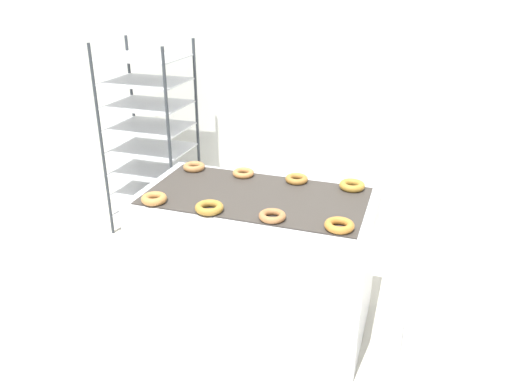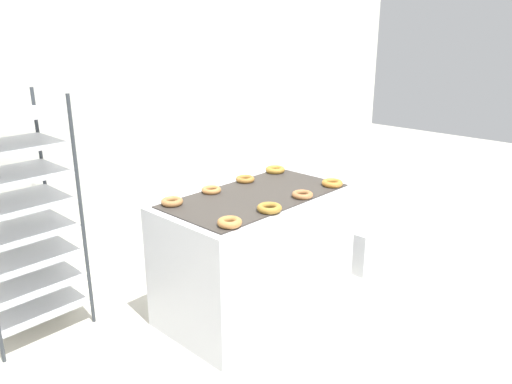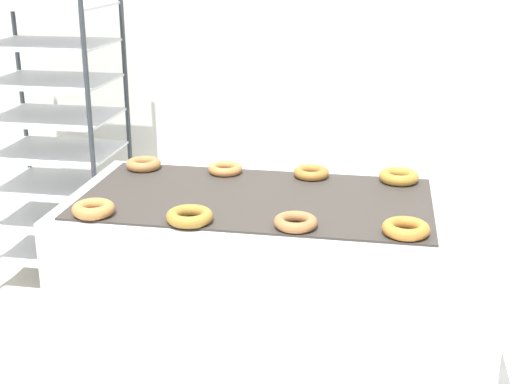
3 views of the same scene
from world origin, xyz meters
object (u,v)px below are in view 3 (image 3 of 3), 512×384
(donut_near_midright, at_px, (296,222))
(donut_near_right, at_px, (406,229))
(donut_near_midleft, at_px, (190,216))
(donut_far_left, at_px, (143,164))
(donut_near_left, at_px, (93,209))
(donut_far_right, at_px, (399,177))
(baking_rack_cart, at_px, (56,134))
(fryer_machine, at_px, (256,304))
(donut_far_midright, at_px, (311,173))
(donut_far_midleft, at_px, (225,169))

(donut_near_midright, bearing_deg, donut_near_right, 0.56)
(donut_near_midleft, bearing_deg, donut_far_left, 122.59)
(donut_near_left, height_order, donut_far_right, same)
(baking_rack_cart, xyz_separation_m, donut_far_left, (0.70, -0.67, 0.08))
(fryer_machine, distance_m, donut_far_right, 0.73)
(donut_near_midright, height_order, donut_far_midright, same)
(donut_far_midleft, xyz_separation_m, donut_far_midright, (0.34, 0.01, 0.00))
(donut_far_left, distance_m, donut_far_right, 1.02)
(fryer_machine, distance_m, donut_near_midright, 0.55)
(donut_near_midright, bearing_deg, fryer_machine, 124.30)
(baking_rack_cart, bearing_deg, donut_far_midleft, -32.71)
(donut_near_midleft, xyz_separation_m, donut_far_midleft, (-0.00, 0.53, -0.00))
(donut_near_right, height_order, donut_far_right, donut_far_right)
(donut_near_right, bearing_deg, baking_rack_cart, 145.74)
(donut_far_midleft, bearing_deg, donut_near_left, -122.26)
(donut_near_left, bearing_deg, donut_near_midright, 0.99)
(baking_rack_cart, relative_size, donut_far_left, 11.16)
(donut_near_midright, relative_size, donut_far_right, 0.94)
(donut_near_left, distance_m, donut_far_left, 0.53)
(donut_near_midright, height_order, donut_far_right, donut_far_right)
(baking_rack_cart, bearing_deg, donut_near_right, -34.26)
(fryer_machine, height_order, donut_near_right, donut_near_right)
(donut_far_midleft, bearing_deg, donut_near_midright, -56.07)
(fryer_machine, bearing_deg, donut_far_midleft, 123.55)
(baking_rack_cart, bearing_deg, donut_far_right, -20.92)
(donut_near_right, xyz_separation_m, donut_far_midright, (-0.35, 0.52, -0.00))
(donut_far_left, bearing_deg, donut_near_midright, -36.84)
(donut_near_right, bearing_deg, donut_far_midleft, 143.51)
(donut_near_midright, distance_m, donut_far_midright, 0.53)
(donut_far_right, bearing_deg, donut_near_right, -88.05)
(donut_near_midleft, xyz_separation_m, donut_far_midright, (0.34, 0.54, -0.00))
(baking_rack_cart, bearing_deg, donut_near_left, -59.43)
(donut_near_midright, relative_size, donut_near_right, 0.95)
(baking_rack_cart, relative_size, donut_near_right, 10.42)
(fryer_machine, bearing_deg, donut_near_right, -25.97)
(donut_near_midleft, distance_m, donut_far_midleft, 0.53)
(donut_near_left, bearing_deg, donut_far_right, 28.15)
(fryer_machine, bearing_deg, donut_far_right, 28.22)
(donut_near_midleft, bearing_deg, donut_far_right, 38.87)
(fryer_machine, xyz_separation_m, donut_far_right, (0.51, 0.27, 0.45))
(donut_far_right, bearing_deg, fryer_machine, -151.78)
(donut_far_midright, relative_size, donut_far_right, 0.92)
(donut_near_midleft, height_order, donut_far_right, donut_far_right)
(baking_rack_cart, height_order, donut_far_left, baking_rack_cart)
(baking_rack_cart, distance_m, donut_near_right, 2.10)
(donut_near_left, height_order, donut_far_midright, donut_near_left)
(baking_rack_cart, relative_size, donut_far_right, 10.40)
(donut_near_midright, bearing_deg, donut_near_midleft, -177.38)
(donut_near_midleft, distance_m, donut_far_midright, 0.64)
(baking_rack_cart, bearing_deg, donut_near_midright, -40.49)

